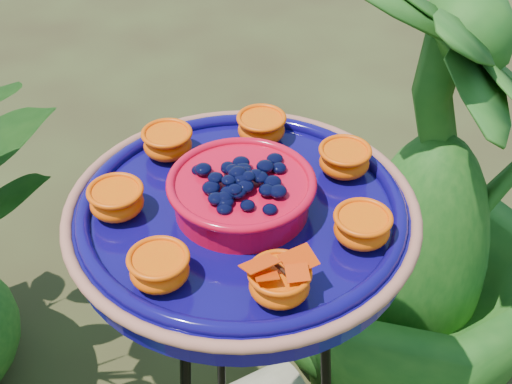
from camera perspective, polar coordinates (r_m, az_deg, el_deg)
feeder_dish at (r=0.92m, az=-1.14°, el=-1.43°), size 0.51×0.51×0.10m
shrub_back_right at (r=1.51m, az=13.55°, el=-1.84°), size 0.66×0.66×1.08m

